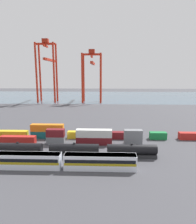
# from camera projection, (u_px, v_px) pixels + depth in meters

# --- Properties ---
(ground_plane) EXTENTS (420.00, 420.00, 0.00)m
(ground_plane) POSITION_uv_depth(u_px,v_px,m) (80.00, 116.00, 114.85)
(ground_plane) COLOR #424247
(harbour_water) EXTENTS (400.00, 110.00, 0.01)m
(harbour_water) POSITION_uv_depth(u_px,v_px,m) (92.00, 96.00, 213.71)
(harbour_water) COLOR #475B6B
(harbour_water) RESTS_ON ground_plane
(passenger_train) EXTENTS (56.07, 3.14, 3.90)m
(passenger_train) POSITION_uv_depth(u_px,v_px,m) (26.00, 160.00, 51.96)
(passenger_train) COLOR silver
(passenger_train) RESTS_ON ground_plane
(freight_tank_row) EXTENTS (63.80, 2.74, 4.20)m
(freight_tank_row) POSITION_uv_depth(u_px,v_px,m) (46.00, 150.00, 59.42)
(freight_tank_row) COLOR #232326
(freight_tank_row) RESTS_ON ground_plane
(shipping_container_1) EXTENTS (12.10, 2.44, 2.60)m
(shipping_container_1) POSITION_uv_depth(u_px,v_px,m) (18.00, 140.00, 70.40)
(shipping_container_1) COLOR #AD211C
(shipping_container_1) RESTS_ON ground_plane
(shipping_container_2) EXTENTS (6.04, 2.44, 2.60)m
(shipping_container_2) POSITION_uv_depth(u_px,v_px,m) (56.00, 140.00, 69.93)
(shipping_container_2) COLOR slate
(shipping_container_2) RESTS_ON ground_plane
(shipping_container_3) EXTENTS (6.04, 2.44, 2.60)m
(shipping_container_3) POSITION_uv_depth(u_px,v_px,m) (55.00, 133.00, 69.45)
(shipping_container_3) COLOR maroon
(shipping_container_3) RESTS_ON shipping_container_2
(shipping_container_4) EXTENTS (12.10, 2.44, 2.60)m
(shipping_container_4) POSITION_uv_depth(u_px,v_px,m) (94.00, 141.00, 69.47)
(shipping_container_4) COLOR maroon
(shipping_container_4) RESTS_ON ground_plane
(shipping_container_5) EXTENTS (12.10, 2.44, 2.60)m
(shipping_container_5) POSITION_uv_depth(u_px,v_px,m) (94.00, 133.00, 68.98)
(shipping_container_5) COLOR silver
(shipping_container_5) RESTS_ON shipping_container_4
(shipping_container_6) EXTENTS (6.04, 2.44, 2.60)m
(shipping_container_6) POSITION_uv_depth(u_px,v_px,m) (133.00, 141.00, 69.01)
(shipping_container_6) COLOR slate
(shipping_container_6) RESTS_ON ground_plane
(shipping_container_7) EXTENTS (6.04, 2.44, 2.60)m
(shipping_container_7) POSITION_uv_depth(u_px,v_px,m) (133.00, 134.00, 68.52)
(shipping_container_7) COLOR slate
(shipping_container_7) RESTS_ON shipping_container_6
(shipping_container_10) EXTENTS (12.10, 2.44, 2.60)m
(shipping_container_10) POSITION_uv_depth(u_px,v_px,m) (12.00, 134.00, 76.93)
(shipping_container_10) COLOR gold
(shipping_container_10) RESTS_ON ground_plane
(shipping_container_11) EXTENTS (12.10, 2.44, 2.60)m
(shipping_container_11) POSITION_uv_depth(u_px,v_px,m) (48.00, 134.00, 76.44)
(shipping_container_11) COLOR #146066
(shipping_container_11) RESTS_ON ground_plane
(shipping_container_12) EXTENTS (12.10, 2.44, 2.60)m
(shipping_container_12) POSITION_uv_depth(u_px,v_px,m) (47.00, 128.00, 75.96)
(shipping_container_12) COLOR orange
(shipping_container_12) RESTS_ON shipping_container_11
(shipping_container_13) EXTENTS (12.10, 2.44, 2.60)m
(shipping_container_13) POSITION_uv_depth(u_px,v_px,m) (84.00, 135.00, 75.96)
(shipping_container_13) COLOR gold
(shipping_container_13) RESTS_ON ground_plane
(shipping_container_14) EXTENTS (12.10, 2.44, 2.60)m
(shipping_container_14) POSITION_uv_depth(u_px,v_px,m) (121.00, 135.00, 75.48)
(shipping_container_14) COLOR maroon
(shipping_container_14) RESTS_ON ground_plane
(shipping_container_15) EXTENTS (6.04, 2.44, 2.60)m
(shipping_container_15) POSITION_uv_depth(u_px,v_px,m) (158.00, 136.00, 75.00)
(shipping_container_15) COLOR #197538
(shipping_container_15) RESTS_ON ground_plane
(shipping_container_16) EXTENTS (12.10, 2.44, 2.60)m
(shipping_container_16) POSITION_uv_depth(u_px,v_px,m) (196.00, 136.00, 74.52)
(shipping_container_16) COLOR #AD211C
(shipping_container_16) RESTS_ON ground_plane
(gantry_crane_west) EXTENTS (15.92, 37.89, 51.07)m
(gantry_crane_west) POSITION_uv_depth(u_px,v_px,m) (47.00, 65.00, 170.67)
(gantry_crane_west) COLOR red
(gantry_crane_west) RESTS_ON ground_plane
(gantry_crane_central) EXTENTS (16.34, 36.46, 42.75)m
(gantry_crane_central) POSITION_uv_depth(u_px,v_px,m) (92.00, 70.00, 170.09)
(gantry_crane_central) COLOR red
(gantry_crane_central) RESTS_ON ground_plane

